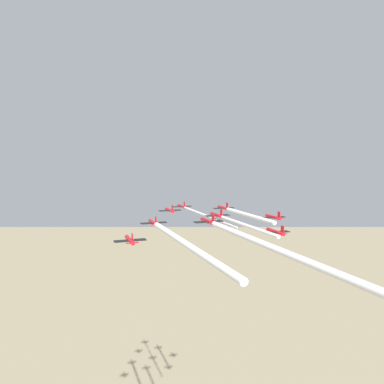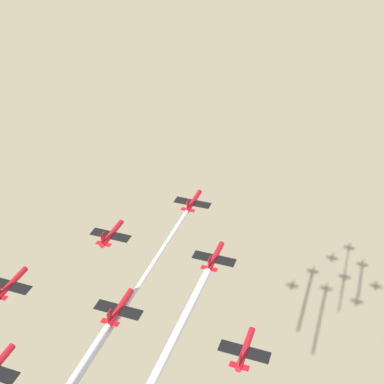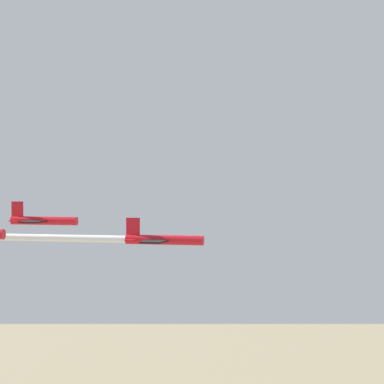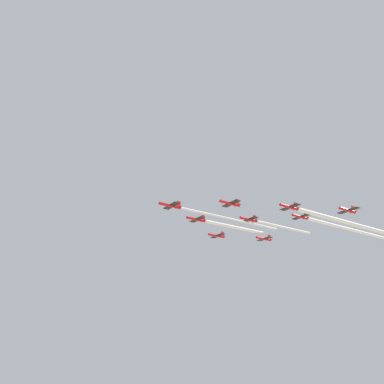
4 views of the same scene
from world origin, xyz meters
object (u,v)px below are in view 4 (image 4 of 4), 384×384
at_px(jet_5, 217,236).
at_px(jet_7, 301,217).
at_px(jet_8, 264,239).
at_px(jet_2, 197,219).
at_px(jet_4, 249,219).
at_px(jet_1, 231,203).
at_px(jet_6, 348,210).
at_px(jet_0, 171,206).
at_px(jet_3, 290,207).

height_order(jet_5, jet_7, jet_7).
bearing_deg(jet_8, jet_2, 90.00).
bearing_deg(jet_4, jet_1, 120.47).
bearing_deg(jet_7, jet_2, 59.53).
bearing_deg(jet_6, jet_8, -0.00).
distance_m(jet_0, jet_1, 19.15).
relative_size(jet_2, jet_7, 1.00).
relative_size(jet_0, jet_1, 1.00).
distance_m(jet_1, jet_7, 32.99).
xyz_separation_m(jet_2, jet_6, (-48.09, 16.65, -1.56)).
distance_m(jet_1, jet_3, 19.14).
relative_size(jet_6, jet_7, 1.00).
xyz_separation_m(jet_0, jet_1, (-19.12, -0.02, 1.13)).
height_order(jet_4, jet_7, jet_7).
xyz_separation_m(jet_0, jet_3, (-38.24, -0.05, 0.27)).
bearing_deg(jet_3, jet_5, 0.00).
distance_m(jet_3, jet_6, 19.13).
xyz_separation_m(jet_4, jet_8, (-9.27, -16.72, -2.58)).
bearing_deg(jet_5, jet_4, 180.00).
relative_size(jet_4, jet_6, 1.00).
distance_m(jet_0, jet_8, 50.39).
height_order(jet_6, jet_8, jet_6).
bearing_deg(jet_7, jet_1, 90.00).
relative_size(jet_5, jet_7, 1.00).
distance_m(jet_5, jet_8, 19.14).
distance_m(jet_3, jet_8, 33.46).
relative_size(jet_0, jet_3, 1.00).
distance_m(jet_6, jet_7, 19.65).
bearing_deg(jet_1, jet_6, -120.47).
xyz_separation_m(jet_7, jet_8, (9.85, -16.70, -3.93)).
xyz_separation_m(jet_1, jet_8, (-18.53, -33.44, -2.36)).
bearing_deg(jet_7, jet_8, -0.00).
distance_m(jet_1, jet_5, 33.45).
distance_m(jet_1, jet_4, 19.12).
height_order(jet_4, jet_5, jet_4).
bearing_deg(jet_3, jet_4, 0.00).
bearing_deg(jet_6, jet_4, 29.54).
height_order(jet_2, jet_6, jet_2).
bearing_deg(jet_7, jet_4, 59.53).
bearing_deg(jet_1, jet_8, -59.53).
bearing_deg(jet_4, jet_6, -150.46).
height_order(jet_2, jet_4, jet_4).
relative_size(jet_2, jet_3, 1.00).
xyz_separation_m(jet_0, jet_4, (-28.39, -16.75, 1.35)).
xyz_separation_m(jet_0, jet_6, (-57.35, -0.07, -0.51)).
bearing_deg(jet_6, jet_0, 59.53).
relative_size(jet_3, jet_6, 1.00).
xyz_separation_m(jet_2, jet_7, (-38.24, -0.05, 1.66)).
distance_m(jet_3, jet_5, 38.78).
xyz_separation_m(jet_1, jet_7, (-28.39, -16.75, 1.58)).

